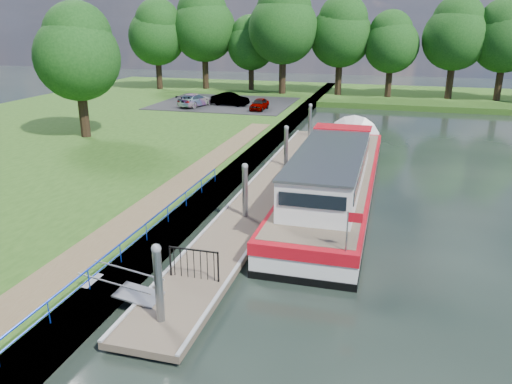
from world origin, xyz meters
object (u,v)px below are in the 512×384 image
(pontoon, at_px, (268,190))
(car_c, at_px, (195,100))
(car_b, at_px, (230,99))
(barge, at_px, (336,175))
(car_a, at_px, (259,104))

(pontoon, relative_size, car_c, 6.77)
(pontoon, distance_m, car_c, 25.86)
(pontoon, bearing_deg, car_b, 112.86)
(pontoon, height_order, car_b, car_b)
(car_c, bearing_deg, car_b, -141.25)
(car_b, relative_size, car_c, 0.87)
(barge, xyz_separation_m, car_b, (-13.59, 22.87, 0.38))
(car_a, bearing_deg, pontoon, -72.25)
(barge, distance_m, car_b, 26.61)
(pontoon, xyz_separation_m, barge, (3.60, 0.84, 0.90))
(pontoon, relative_size, barge, 1.42)
(pontoon, bearing_deg, car_a, 106.31)
(barge, bearing_deg, car_a, 115.44)
(pontoon, bearing_deg, car_c, 120.90)
(car_b, bearing_deg, car_c, 119.74)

